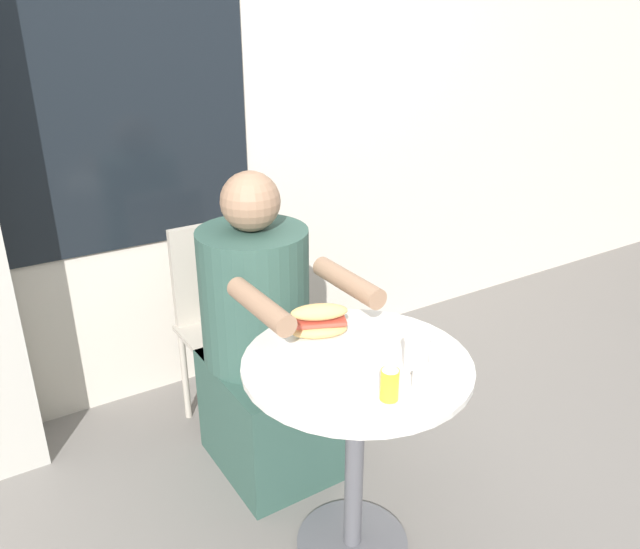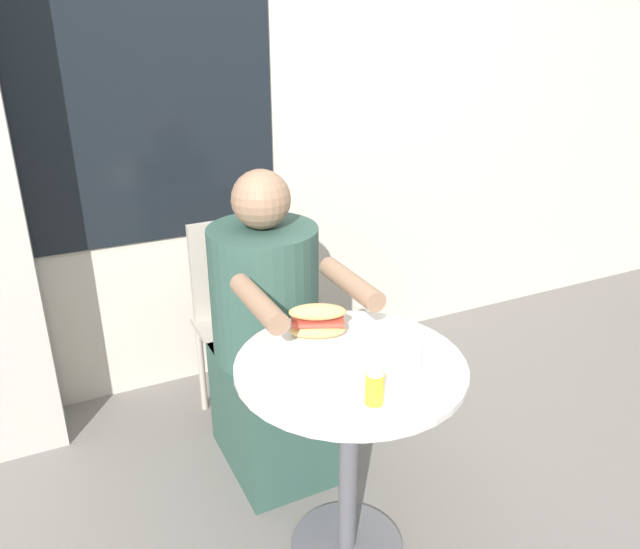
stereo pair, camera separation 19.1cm
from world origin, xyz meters
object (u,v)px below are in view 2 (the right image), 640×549
object	(u,v)px
sandwich_on_plate	(318,325)
drink_cup	(409,358)
diner_chair	(239,304)
condiment_bottle	(375,385)
cafe_table	(349,418)
seated_diner	(271,347)

from	to	relation	value
sandwich_on_plate	drink_cup	bearing A→B (deg)	-62.42
diner_chair	condiment_bottle	xyz separation A→B (m)	(0.01, -1.10, 0.25)
sandwich_on_plate	condiment_bottle	world-z (taller)	sandwich_on_plate
sandwich_on_plate	condiment_bottle	xyz separation A→B (m)	(-0.01, -0.37, 0.00)
sandwich_on_plate	drink_cup	world-z (taller)	sandwich_on_plate
sandwich_on_plate	condiment_bottle	distance (m)	0.37
cafe_table	condiment_bottle	xyz separation A→B (m)	(-0.04, -0.20, 0.25)
cafe_table	seated_diner	world-z (taller)	seated_diner
seated_diner	cafe_table	bearing A→B (deg)	93.37
condiment_bottle	sandwich_on_plate	bearing A→B (deg)	88.32
cafe_table	diner_chair	world-z (taller)	diner_chair
cafe_table	sandwich_on_plate	xyz separation A→B (m)	(-0.03, 0.17, 0.24)
condiment_bottle	cafe_table	bearing A→B (deg)	79.27
drink_cup	condiment_bottle	size ratio (longest dim) A/B	0.88
diner_chair	drink_cup	bearing A→B (deg)	98.24
drink_cup	condiment_bottle	xyz separation A→B (m)	(-0.16, -0.08, 0.00)
diner_chair	condiment_bottle	world-z (taller)	diner_chair
cafe_table	condiment_bottle	bearing A→B (deg)	-100.73
seated_diner	sandwich_on_plate	distance (m)	0.47
diner_chair	sandwich_on_plate	size ratio (longest dim) A/B	3.87
seated_diner	sandwich_on_plate	world-z (taller)	seated_diner
drink_cup	condiment_bottle	world-z (taller)	condiment_bottle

